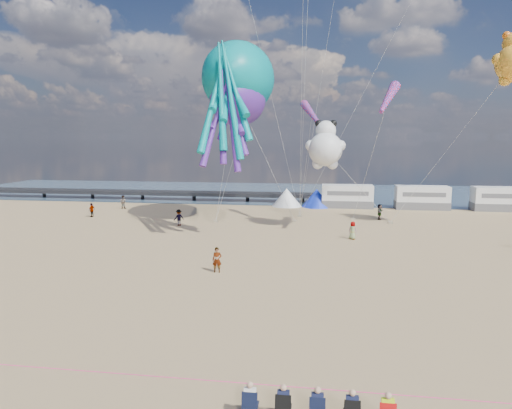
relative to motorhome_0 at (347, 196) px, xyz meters
The scene contains 27 objects.
ground 40.48m from the motorhome_0, 98.53° to the right, with size 120.00×120.00×0.00m, color tan.
water 16.22m from the motorhome_0, 111.80° to the left, with size 120.00×120.00×0.00m, color #344D63.
pier 34.24m from the motorhome_0, behind, with size 60.00×3.00×0.50m, color black.
motorhome_0 is the anchor object (origin of this frame).
motorhome_1 9.50m from the motorhome_0, ahead, with size 6.60×2.50×3.00m, color silver.
motorhome_2 19.00m from the motorhome_0, ahead, with size 6.60×2.50×3.00m, color silver.
tent_white 8.01m from the motorhome_0, behind, with size 4.00×4.00×2.40m, color white.
tent_blue 4.01m from the motorhome_0, behind, with size 4.00×4.00×2.40m, color #1933CC.
spectator_row 47.12m from the motorhome_0, 94.20° to the right, with size 6.10×0.90×1.30m, color black, non-canonical shape.
rope_line 45.42m from the motorhome_0, 97.59° to the right, with size 0.03×0.03×34.00m, color #F2338C.
standing_person 32.81m from the motorhome_0, 108.57° to the right, with size 0.64×0.42×1.75m, color tan.
beachgoer_0 19.32m from the motorhome_0, 91.55° to the right, with size 0.60×0.39×1.64m, color #7F6659.
beachgoer_1 29.42m from the motorhome_0, 169.84° to the right, with size 0.86×0.56×1.75m, color #7F6659.
beachgoer_2 23.81m from the motorhome_0, 139.80° to the right, with size 0.84×0.65×1.73m, color #7F6659.
beachgoer_3 32.06m from the motorhome_0, 158.65° to the right, with size 1.05×0.61×1.63m, color #7F6659.
beachgoer_4 9.17m from the motorhome_0, 69.73° to the right, with size 1.03×0.43×1.76m, color #7F6659.
sandbag_a 19.66m from the motorhome_0, 138.99° to the right, with size 0.50×0.35×0.22m, color gray.
sandbag_b 13.15m from the motorhome_0, 118.66° to the right, with size 0.50×0.35×0.22m, color gray.
sandbag_c 11.88m from the motorhome_0, 70.03° to the right, with size 0.50×0.35×0.22m, color gray.
sandbag_d 9.38m from the motorhome_0, 88.80° to the right, with size 0.50×0.35×0.22m, color gray.
sandbag_e 10.23m from the motorhome_0, 125.29° to the right, with size 0.50×0.35×0.22m, color gray.
kite_octopus_teal 22.54m from the motorhome_0, 132.71° to the right, with size 5.26×12.26×14.02m, color #038688, non-canonical shape.
kite_octopus_purple 21.88m from the motorhome_0, 130.45° to the right, with size 4.59×10.71×12.24m, color #52228B, non-canonical shape.
kite_panda 17.43m from the motorhome_0, 101.12° to the right, with size 4.00×3.76×5.64m, color silver, non-canonical shape.
windsock_left 21.79m from the motorhome_0, 127.83° to the right, with size 1.10×6.03×6.03m, color red, non-canonical shape.
windsock_mid 21.56m from the motorhome_0, 82.85° to the right, with size 1.00×6.34×6.34m, color red, non-canonical shape.
windsock_right 16.58m from the motorhome_0, 110.14° to the right, with size 0.90×5.29×5.29m, color red, non-canonical shape.
Camera 1 is at (2.51, -20.84, 9.24)m, focal length 32.00 mm.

